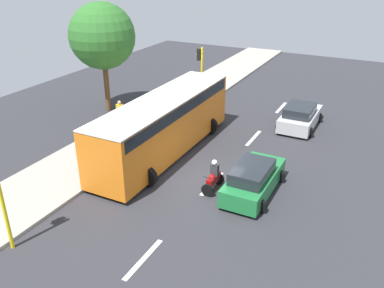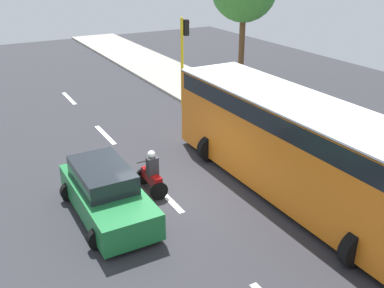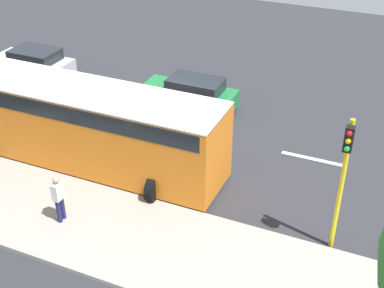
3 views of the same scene
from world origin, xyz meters
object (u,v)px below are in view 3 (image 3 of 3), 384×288
object	(u,v)px
car_green	(190,94)
pedestrian_by_tree	(59,197)
car_silver	(33,64)
motorcycle	(186,115)
traffic_light_corner	(344,170)
city_bus	(82,120)

from	to	relation	value
car_green	pedestrian_by_tree	distance (m)	9.24
car_silver	car_green	xyz separation A→B (m)	(0.00, 8.85, -0.00)
motorcycle	traffic_light_corner	xyz separation A→B (m)	(5.11, 7.23, 2.29)
car_green	traffic_light_corner	size ratio (longest dim) A/B	0.96
car_silver	traffic_light_corner	xyz separation A→B (m)	(6.85, 16.66, 2.22)
car_silver	traffic_light_corner	world-z (taller)	traffic_light_corner
traffic_light_corner	car_silver	bearing A→B (deg)	-112.35
motorcycle	pedestrian_by_tree	distance (m)	7.57
motorcycle	pedestrian_by_tree	bearing A→B (deg)	-8.23
city_bus	traffic_light_corner	distance (m)	9.77
car_green	pedestrian_by_tree	xyz separation A→B (m)	(9.22, -0.50, 0.35)
car_green	traffic_light_corner	distance (m)	10.63
pedestrian_by_tree	car_silver	bearing A→B (deg)	-137.85
car_green	city_bus	distance (m)	6.16
car_silver	pedestrian_by_tree	world-z (taller)	pedestrian_by_tree
car_silver	motorcycle	bearing A→B (deg)	79.54
pedestrian_by_tree	traffic_light_corner	bearing A→B (deg)	105.91
car_silver	traffic_light_corner	size ratio (longest dim) A/B	0.92
car_silver	city_bus	world-z (taller)	city_bus
car_silver	car_green	world-z (taller)	same
city_bus	car_green	bearing A→B (deg)	162.41
car_green	traffic_light_corner	xyz separation A→B (m)	(6.85, 7.82, 2.22)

